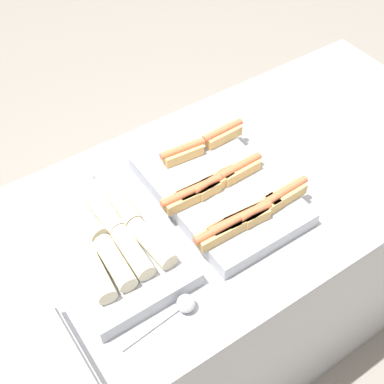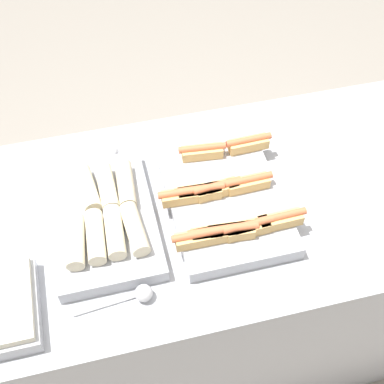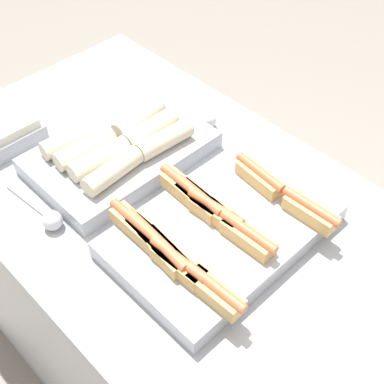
# 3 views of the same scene
# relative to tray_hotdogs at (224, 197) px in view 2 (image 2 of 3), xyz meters

# --- Properties ---
(ground_plane) EXTENTS (12.00, 12.00, 0.00)m
(ground_plane) POSITION_rel_tray_hotdogs_xyz_m (0.03, 0.01, -0.94)
(ground_plane) COLOR gray
(counter) EXTENTS (1.83, 0.82, 0.90)m
(counter) POSITION_rel_tray_hotdogs_xyz_m (0.03, 0.01, -0.49)
(counter) COLOR #A8AAB2
(counter) RESTS_ON ground_plane
(tray_hotdogs) EXTENTS (0.41, 0.51, 0.10)m
(tray_hotdogs) POSITION_rel_tray_hotdogs_xyz_m (0.00, 0.00, 0.00)
(tray_hotdogs) COLOR #A8AAB2
(tray_hotdogs) RESTS_ON counter
(tray_wraps) EXTENTS (0.30, 0.47, 0.10)m
(tray_wraps) POSITION_rel_tray_hotdogs_xyz_m (-0.37, 0.01, 0.00)
(tray_wraps) COLOR #A8AAB2
(tray_wraps) RESTS_ON counter
(serving_spoon_near) EXTENTS (0.22, 0.05, 0.05)m
(serving_spoon_near) POSITION_rel_tray_hotdogs_xyz_m (-0.31, -0.26, -0.02)
(serving_spoon_near) COLOR silver
(serving_spoon_near) RESTS_ON counter
(serving_spoon_far) EXTENTS (0.20, 0.05, 0.05)m
(serving_spoon_far) POSITION_rel_tray_hotdogs_xyz_m (-0.32, 0.28, -0.02)
(serving_spoon_far) COLOR silver
(serving_spoon_far) RESTS_ON counter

